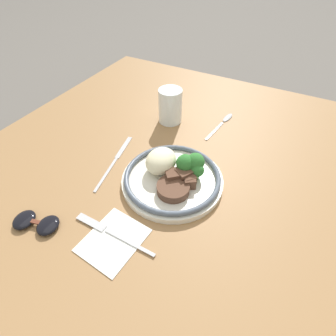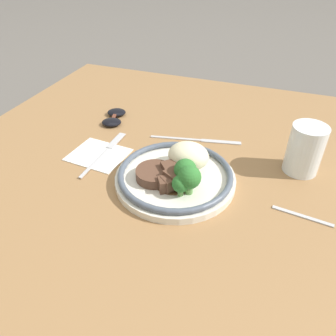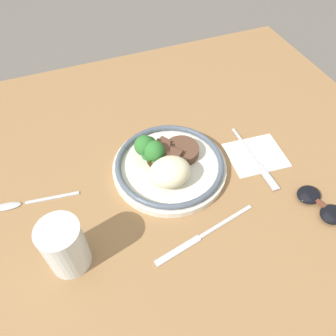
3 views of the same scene
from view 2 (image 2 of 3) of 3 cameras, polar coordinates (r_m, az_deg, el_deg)
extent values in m
plane|color=#5B5651|center=(0.70, 5.01, -3.20)|extent=(8.00, 8.00, 0.00)
cube|color=olive|center=(0.69, 5.08, -2.04)|extent=(1.13, 1.00, 0.04)
cube|color=white|center=(0.74, -12.02, 2.28)|extent=(0.13, 0.11, 0.00)
cylinder|color=silver|center=(0.65, 1.26, -1.90)|extent=(0.24, 0.24, 0.01)
torus|color=#4C5666|center=(0.64, 1.28, -0.97)|extent=(0.23, 0.23, 0.01)
ellipsoid|color=beige|center=(0.65, 3.57, 2.13)|extent=(0.08, 0.07, 0.05)
cylinder|color=brown|center=(0.63, -2.35, -1.06)|extent=(0.07, 0.07, 0.02)
cylinder|color=#472D19|center=(0.63, 1.01, -2.46)|extent=(0.07, 0.07, 0.00)
cube|color=brown|center=(0.62, 1.52, -1.71)|extent=(0.03, 0.03, 0.02)
cube|color=brown|center=(0.61, 0.31, -2.68)|extent=(0.04, 0.04, 0.03)
cube|color=brown|center=(0.62, 1.17, -1.54)|extent=(0.04, 0.04, 0.03)
cube|color=brown|center=(0.63, 0.37, -0.40)|extent=(0.04, 0.04, 0.03)
cube|color=brown|center=(0.60, -0.44, -2.86)|extent=(0.04, 0.04, 0.03)
cube|color=brown|center=(0.61, 1.11, -1.76)|extent=(0.04, 0.04, 0.03)
cylinder|color=#5B8E47|center=(0.60, 3.64, -3.57)|extent=(0.02, 0.02, 0.02)
sphere|color=#2D702D|center=(0.58, 3.74, -1.60)|extent=(0.04, 0.04, 0.04)
cylinder|color=#5B8E47|center=(0.62, 2.97, -2.24)|extent=(0.01, 0.01, 0.02)
sphere|color=#2D702D|center=(0.60, 3.04, -0.34)|extent=(0.04, 0.04, 0.04)
cylinder|color=#5B8E47|center=(0.60, 2.19, -4.17)|extent=(0.01, 0.01, 0.01)
sphere|color=#2D702D|center=(0.58, 2.23, -2.75)|extent=(0.03, 0.03, 0.03)
cylinder|color=#5B8E47|center=(0.61, 3.71, -3.24)|extent=(0.01, 0.01, 0.01)
sphere|color=#2D702D|center=(0.60, 3.78, -1.92)|extent=(0.03, 0.03, 0.03)
cylinder|color=#5B8E47|center=(0.60, 3.43, -3.53)|extent=(0.01, 0.01, 0.02)
sphere|color=#2D702D|center=(0.59, 3.50, -2.02)|extent=(0.03, 0.03, 0.03)
cylinder|color=#F4AD19|center=(0.71, 22.60, 2.49)|extent=(0.06, 0.06, 0.09)
cylinder|color=white|center=(0.71, 22.75, 3.02)|extent=(0.07, 0.07, 0.10)
cube|color=#B7B7BC|center=(0.72, -12.62, 0.94)|extent=(0.01, 0.11, 0.00)
cube|color=#B7B7BC|center=(0.78, -9.02, 4.75)|extent=(0.02, 0.07, 0.00)
cube|color=#B7B7BC|center=(0.79, 1.53, 5.17)|extent=(0.13, 0.03, 0.00)
cube|color=#B7B7BC|center=(0.78, 9.25, 4.52)|extent=(0.09, 0.03, 0.00)
cube|color=#B7B7BC|center=(0.63, 22.35, -7.76)|extent=(0.10, 0.02, 0.00)
ellipsoid|color=black|center=(0.86, -9.80, 7.87)|extent=(0.06, 0.05, 0.01)
ellipsoid|color=black|center=(0.90, -8.95, 9.55)|extent=(0.06, 0.05, 0.01)
cube|color=brown|center=(0.88, -9.38, 8.86)|extent=(0.01, 0.02, 0.00)
camera|label=1|loc=(0.62, -50.08, 30.23)|focal=28.00mm
camera|label=3|loc=(0.90, 27.19, 41.57)|focal=35.00mm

